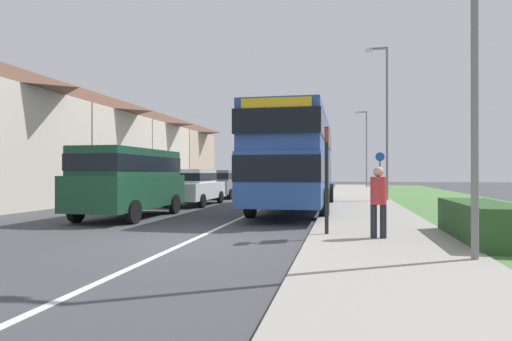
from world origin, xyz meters
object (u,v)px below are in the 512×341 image
bus_stop_sign (327,173)px  street_lamp_near (468,14)px  pedestrian_at_stop (378,199)px  cycle_route_sign (380,174)px  parked_car_white (194,186)px  parked_van_dark_green (130,177)px  double_decker_bus (296,157)px  street_lamp_far (365,144)px  parked_car_grey (221,183)px  street_lamp_mid (385,114)px

bus_stop_sign → street_lamp_near: 4.29m
pedestrian_at_stop → cycle_route_sign: cycle_route_sign is taller
parked_car_white → street_lamp_near: size_ratio=0.62×
parked_van_dark_green → double_decker_bus: bearing=36.5°
double_decker_bus → street_lamp_near: (3.87, -9.59, 2.02)m
bus_stop_sign → parked_car_white: bearing=126.1°
cycle_route_sign → street_lamp_far: bearing=89.1°
parked_car_grey → street_lamp_mid: (9.19, -1.83, 3.59)m
parked_car_white → street_lamp_far: bearing=68.4°
parked_van_dark_green → pedestrian_at_stop: (7.84, -3.71, -0.40)m
double_decker_bus → street_lamp_mid: (3.95, 5.28, 2.36)m
parked_car_grey → street_lamp_far: street_lamp_far is taller
street_lamp_mid → street_lamp_far: street_lamp_mid is taller
pedestrian_at_stop → street_lamp_far: 32.03m
parked_van_dark_green → parked_car_grey: bearing=90.0°
street_lamp_mid → street_lamp_far: size_ratio=1.09×
double_decker_bus → parked_van_dark_green: size_ratio=2.13×
parked_car_white → street_lamp_mid: bearing=21.9°
parked_car_grey → bus_stop_sign: bearing=-64.8°
street_lamp_near → street_lamp_mid: size_ratio=0.92×
parked_car_grey → street_lamp_mid: size_ratio=0.50×
parked_car_grey → bus_stop_sign: (6.71, -14.28, 0.63)m
double_decker_bus → parked_car_white: (-4.98, 1.69, -1.23)m
street_lamp_near → street_lamp_mid: bearing=89.7°
parked_van_dark_green → street_lamp_far: street_lamp_far is taller
double_decker_bus → street_lamp_near: street_lamp_near is taller
double_decker_bus → pedestrian_at_stop: size_ratio=6.50×
parked_car_white → pedestrian_at_stop: size_ratio=2.70×
parked_van_dark_green → street_lamp_near: size_ratio=0.70×
pedestrian_at_stop → bus_stop_sign: bus_stop_sign is taller
parked_van_dark_green → street_lamp_near: street_lamp_near is taller
double_decker_bus → bus_stop_sign: (1.47, -7.17, -0.60)m
parked_van_dark_green → street_lamp_far: size_ratio=0.70×
street_lamp_mid → double_decker_bus: bearing=-126.8°
double_decker_bus → parked_car_white: 5.40m
parked_car_grey → pedestrian_at_stop: size_ratio=2.38×
double_decker_bus → pedestrian_at_stop: (2.60, -7.59, -1.17)m
cycle_route_sign → street_lamp_mid: bearing=66.1°
parked_car_white → parked_van_dark_green: bearing=-92.6°
cycle_route_sign → street_lamp_near: (0.22, -14.17, 2.74)m
bus_stop_sign → street_lamp_far: 31.63m
street_lamp_mid → bus_stop_sign: bearing=-101.3°
parked_van_dark_green → street_lamp_far: 29.72m
pedestrian_at_stop → parked_car_white: bearing=129.2°
parked_car_grey → bus_stop_sign: size_ratio=1.53×
pedestrian_at_stop → street_lamp_near: 3.97m
double_decker_bus → street_lamp_mid: size_ratio=1.38×
parked_van_dark_green → street_lamp_far: bearing=71.9°
parked_car_white → bus_stop_sign: (6.46, -8.87, 0.62)m
parked_van_dark_green → bus_stop_sign: bearing=-26.1°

